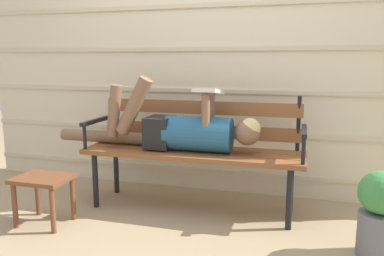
# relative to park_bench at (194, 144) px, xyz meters

# --- Properties ---
(ground_plane) EXTENTS (12.00, 12.00, 0.00)m
(ground_plane) POSITION_rel_park_bench_xyz_m (-0.00, -0.17, -0.52)
(ground_plane) COLOR tan
(house_siding) EXTENTS (4.49, 0.08, 2.19)m
(house_siding) POSITION_rel_park_bench_xyz_m (-0.00, 0.45, 0.57)
(house_siding) COLOR beige
(house_siding) RESTS_ON ground
(park_bench) EXTENTS (1.73, 0.48, 0.91)m
(park_bench) POSITION_rel_park_bench_xyz_m (0.00, 0.00, 0.00)
(park_bench) COLOR brown
(park_bench) RESTS_ON ground
(reclining_person) EXTENTS (1.73, 0.27, 0.58)m
(reclining_person) POSITION_rel_park_bench_xyz_m (-0.09, -0.07, 0.12)
(reclining_person) COLOR #23567A
(footstool) EXTENTS (0.39, 0.30, 0.36)m
(footstool) POSITION_rel_park_bench_xyz_m (-0.95, -0.64, -0.24)
(footstool) COLOR brown
(footstool) RESTS_ON ground
(potted_plant) EXTENTS (0.26, 0.26, 0.54)m
(potted_plant) POSITION_rel_park_bench_xyz_m (1.29, -0.49, -0.24)
(potted_plant) COLOR slate
(potted_plant) RESTS_ON ground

